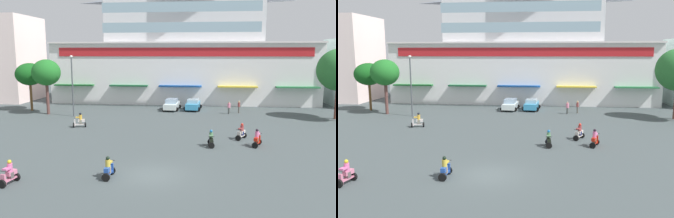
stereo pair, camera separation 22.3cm
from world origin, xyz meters
The scene contains 16 objects.
ground_plane centered at (0.00, 13.00, 0.00)m, with size 128.00×128.00×0.00m, color #424C4D.
colonial_building centered at (0.00, 35.50, 7.89)m, with size 41.01×15.13×18.52m.
flank_building_left centered at (-29.47, 33.59, 6.90)m, with size 8.85×10.40×13.80m.
plaza_tree_0 centered at (-20.45, 23.53, 5.00)m, with size 3.76×4.04×6.54m.
plaza_tree_2 centered at (-16.87, 20.97, 5.38)m, with size 3.62×3.62×7.10m.
parked_car_0 centered at (-1.16, 25.94, 0.78)m, with size 2.52×4.39×1.56m.
parked_car_1 centered at (1.81, 26.25, 0.77)m, with size 2.52×4.36×1.50m.
scooter_rider_0 centered at (7.85, 7.81, 0.65)m, with size 1.03×1.56×1.58m.
scooter_rider_1 centered at (-2.73, -0.78, 0.60)m, with size 0.54×1.44×1.47m.
scooter_rider_2 centered at (-9.96, 13.68, 0.66)m, with size 1.46×0.91×1.58m.
scooter_rider_3 centered at (3.94, 7.42, 0.59)m, with size 0.58×1.37×1.45m.
scooter_rider_4 centered at (6.79, 10.19, 0.62)m, with size 1.17×1.52×1.52m.
scooter_rider_5 centered at (-8.45, -2.44, 0.62)m, with size 0.75×1.45×1.53m.
pedestrian_0 centered at (7.94, 24.30, 0.95)m, with size 0.37×0.37×1.64m.
pedestrian_1 centered at (6.59, 23.60, 0.90)m, with size 0.46×0.46×1.59m.
streetlamp_near centered at (-12.97, 19.75, 4.38)m, with size 0.40×0.40×7.60m.
Camera 1 is at (3.23, -21.26, 7.96)m, focal length 36.68 mm.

